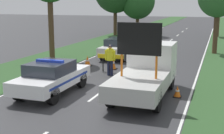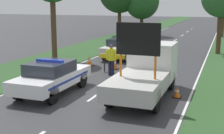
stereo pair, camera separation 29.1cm
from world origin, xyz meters
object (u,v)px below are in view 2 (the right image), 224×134
(police_car, at_px, (52,76))
(work_truck, at_px, (147,70))
(traffic_cone_near_police, at_px, (114,63))
(roadside_tree_mid_left, at_px, (142,1))
(queued_car_van_white, at_px, (122,48))
(road_barrier, at_px, (125,58))
(traffic_cone_centre_front, at_px, (89,61))
(traffic_cone_near_truck, at_px, (177,92))
(queued_car_suv_grey, at_px, (144,39))
(roadside_tree_near_right, at_px, (224,1))
(police_officer, at_px, (111,57))
(traffic_cone_behind_barrier, at_px, (69,69))
(traffic_cone_lane_edge, at_px, (155,69))
(pedestrian_civilian, at_px, (130,59))

(police_car, xyz_separation_m, work_truck, (4.01, 1.31, 0.31))
(traffic_cone_near_police, xyz_separation_m, roadside_tree_mid_left, (-3.58, 19.87, 3.81))
(work_truck, distance_m, queued_car_van_white, 9.40)
(road_barrier, relative_size, queued_car_van_white, 0.71)
(traffic_cone_centre_front, bearing_deg, traffic_cone_near_truck, -37.48)
(roadside_tree_mid_left, bearing_deg, queued_car_van_white, -80.11)
(police_car, height_order, queued_car_suv_grey, police_car)
(roadside_tree_mid_left, bearing_deg, roadside_tree_near_right, 9.54)
(traffic_cone_near_truck, xyz_separation_m, queued_car_van_white, (-5.34, 8.56, 0.51))
(road_barrier, bearing_deg, work_truck, -66.37)
(queued_car_van_white, bearing_deg, roadside_tree_near_right, -110.79)
(police_officer, xyz_separation_m, traffic_cone_behind_barrier, (-2.32, -0.69, -0.71))
(traffic_cone_centre_front, bearing_deg, queued_car_suv_grey, 84.17)
(work_truck, xyz_separation_m, police_officer, (-2.73, 2.87, -0.05))
(police_car, bearing_deg, traffic_cone_lane_edge, 58.33)
(road_barrier, bearing_deg, roadside_tree_near_right, 70.83)
(work_truck, bearing_deg, traffic_cone_centre_front, -44.25)
(work_truck, height_order, traffic_cone_near_police, work_truck)
(work_truck, distance_m, traffic_cone_lane_edge, 4.01)
(police_officer, height_order, pedestrian_civilian, police_officer)
(road_barrier, bearing_deg, traffic_cone_near_police, 132.54)
(police_officer, distance_m, traffic_cone_centre_front, 3.03)
(road_barrier, distance_m, traffic_cone_lane_edge, 1.83)
(traffic_cone_behind_barrier, height_order, queued_car_van_white, queued_car_van_white)
(traffic_cone_near_police, xyz_separation_m, traffic_cone_behind_barrier, (-1.89, -2.33, -0.04))
(traffic_cone_centre_front, distance_m, queued_car_suv_grey, 10.01)
(traffic_cone_behind_barrier, bearing_deg, work_truck, -23.41)
(pedestrian_civilian, distance_m, roadside_tree_near_right, 23.51)
(pedestrian_civilian, relative_size, traffic_cone_near_truck, 3.36)
(traffic_cone_near_truck, bearing_deg, roadside_tree_near_right, 87.18)
(work_truck, bearing_deg, roadside_tree_near_right, -95.91)
(queued_car_suv_grey, bearing_deg, roadside_tree_mid_left, -73.78)
(road_barrier, height_order, traffic_cone_near_truck, road_barrier)
(work_truck, height_order, pedestrian_civilian, work_truck)
(traffic_cone_near_police, xyz_separation_m, queued_car_van_white, (-0.81, 4.00, 0.40))
(road_barrier, distance_m, traffic_cone_near_police, 1.38)
(traffic_cone_lane_edge, bearing_deg, police_officer, -155.45)
(police_officer, xyz_separation_m, traffic_cone_lane_edge, (2.28, 1.04, -0.71))
(pedestrian_civilian, relative_size, traffic_cone_centre_front, 2.47)
(traffic_cone_near_police, relative_size, traffic_cone_lane_edge, 1.12)
(pedestrian_civilian, bearing_deg, roadside_tree_near_right, 50.99)
(traffic_cone_behind_barrier, relative_size, traffic_cone_lane_edge, 0.98)
(traffic_cone_centre_front, bearing_deg, pedestrian_civilian, -28.01)
(roadside_tree_mid_left, bearing_deg, work_truck, -74.56)
(police_car, bearing_deg, work_truck, 20.71)
(police_officer, relative_size, traffic_cone_behind_barrier, 2.75)
(work_truck, xyz_separation_m, roadside_tree_mid_left, (-6.73, 24.38, 3.08))
(work_truck, bearing_deg, traffic_cone_near_truck, 178.24)
(work_truck, bearing_deg, pedestrian_civilian, -61.31)
(pedestrian_civilian, relative_size, traffic_cone_behind_barrier, 2.65)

